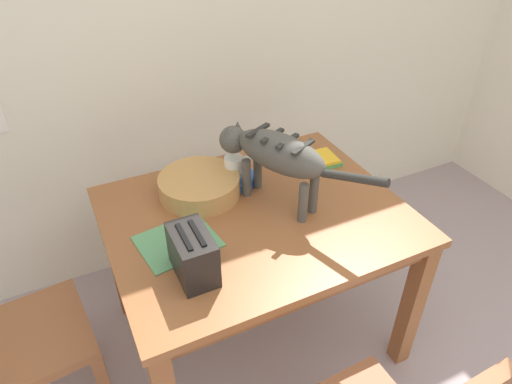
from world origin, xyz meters
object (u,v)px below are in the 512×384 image
at_px(toaster, 193,255).
at_px(dining_table, 256,230).
at_px(book_stack, 320,160).
at_px(wooden_chair_near, 16,340).
at_px(coffee_mug, 235,166).
at_px(magazine, 178,241).
at_px(cat, 275,154).
at_px(saucer_bowl, 234,179).
at_px(wicker_basket, 199,185).

bearing_deg(toaster, dining_table, 32.26).
distance_m(book_stack, toaster, 0.87).
bearing_deg(wooden_chair_near, book_stack, 91.64).
relative_size(coffee_mug, magazine, 0.45).
relative_size(dining_table, toaster, 5.84).
xyz_separation_m(cat, magazine, (-0.44, -0.08, -0.22)).
relative_size(magazine, book_stack, 1.51).
relative_size(cat, coffee_mug, 5.40).
relative_size(coffee_mug, wooden_chair_near, 0.13).
height_order(cat, coffee_mug, cat).
bearing_deg(dining_table, toaster, -147.74).
bearing_deg(magazine, cat, 1.91).
xyz_separation_m(saucer_bowl, wicker_basket, (-0.17, -0.02, 0.03)).
distance_m(dining_table, toaster, 0.43).
xyz_separation_m(cat, wooden_chair_near, (-1.07, -0.01, -0.51)).
bearing_deg(wicker_basket, magazine, -125.83).
height_order(magazine, toaster, toaster).
bearing_deg(coffee_mug, dining_table, -92.69).
bearing_deg(saucer_bowl, dining_table, -91.73).
bearing_deg(magazine, wicker_basket, 46.27).
distance_m(cat, toaster, 0.52).
bearing_deg(coffee_mug, wooden_chair_near, -168.27).
distance_m(book_stack, wooden_chair_near, 1.44).
xyz_separation_m(magazine, wooden_chair_near, (-0.63, 0.06, -0.29)).
bearing_deg(wicker_basket, dining_table, -53.37).
xyz_separation_m(book_stack, wooden_chair_near, (-1.39, -0.18, -0.30)).
bearing_deg(wooden_chair_near, magazine, 78.64).
height_order(dining_table, wooden_chair_near, wooden_chair_near).
relative_size(dining_table, cat, 1.74).
height_order(cat, saucer_bowl, cat).
bearing_deg(wicker_basket, coffee_mug, 6.03).
xyz_separation_m(coffee_mug, wooden_chair_near, (-0.98, -0.20, -0.37)).
bearing_deg(coffee_mug, magazine, -142.70).
xyz_separation_m(dining_table, wooden_chair_near, (-0.96, 0.03, -0.20)).
relative_size(dining_table, book_stack, 6.39).
bearing_deg(magazine, wooden_chair_near, 166.43).
xyz_separation_m(dining_table, saucer_bowl, (0.01, 0.23, 0.11)).
xyz_separation_m(magazine, toaster, (0.00, -0.18, 0.08)).
height_order(dining_table, toaster, toaster).
height_order(wicker_basket, wooden_chair_near, wooden_chair_near).
relative_size(saucer_bowl, wicker_basket, 0.54).
height_order(dining_table, book_stack, book_stack).
distance_m(dining_table, coffee_mug, 0.29).
bearing_deg(wicker_basket, wooden_chair_near, -167.10).
relative_size(book_stack, wicker_basket, 0.54).
distance_m(wicker_basket, wooden_chair_near, 0.89).
relative_size(saucer_bowl, coffee_mug, 1.46).
bearing_deg(saucer_bowl, coffee_mug, 0.00).
distance_m(saucer_bowl, book_stack, 0.42).
bearing_deg(cat, wooden_chair_near, 154.50).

